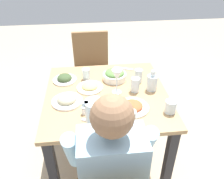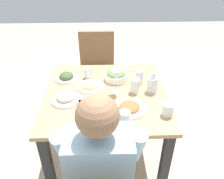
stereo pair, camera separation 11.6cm
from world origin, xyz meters
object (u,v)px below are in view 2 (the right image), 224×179
(diner_near, at_px, (101,165))
(plate_dolmas, at_px, (67,77))
(salad_bowl, at_px, (116,75))
(water_glass_far_left, at_px, (88,73))
(water_pitcher, at_px, (90,113))
(water_glass_center, at_px, (140,77))
(oil_carafe, at_px, (153,85))
(wine_glass, at_px, (117,76))
(water_glass_far_right, at_px, (168,109))
(plate_fries, at_px, (90,86))
(water_glass_near_left, at_px, (135,86))
(chair_far, at_px, (97,67))
(plate_rice_curry, at_px, (130,107))
(dining_table, at_px, (106,105))
(plate_beans, at_px, (66,98))
(salt_shaker, at_px, (81,109))
(water_glass_by_pitcher, at_px, (125,119))

(diner_near, distance_m, plate_dolmas, 0.88)
(diner_near, xyz_separation_m, salad_bowl, (0.12, 0.80, 0.11))
(water_glass_far_left, bearing_deg, water_pitcher, -85.51)
(water_pitcher, bearing_deg, salad_bowl, 71.29)
(salad_bowl, bearing_deg, water_glass_center, -16.71)
(plate_dolmas, height_order, oil_carafe, oil_carafe)
(wine_glass, height_order, oil_carafe, wine_glass)
(water_glass_far_right, height_order, water_glass_center, water_glass_center)
(oil_carafe, bearing_deg, plate_fries, 171.59)
(plate_fries, xyz_separation_m, water_glass_near_left, (0.34, -0.07, 0.04))
(chair_far, bearing_deg, wine_glass, -78.20)
(plate_rice_curry, bearing_deg, water_pitcher, -149.98)
(salad_bowl, bearing_deg, wine_glass, -92.29)
(oil_carafe, bearing_deg, dining_table, -178.35)
(water_glass_near_left, bearing_deg, diner_near, -112.60)
(water_glass_far_right, bearing_deg, water_glass_center, 108.01)
(plate_rice_curry, bearing_deg, water_glass_far_right, -15.15)
(diner_near, xyz_separation_m, plate_beans, (-0.25, 0.53, 0.09))
(dining_table, bearing_deg, salt_shaker, -127.19)
(plate_fries, bearing_deg, plate_rice_curry, -45.19)
(plate_rice_curry, bearing_deg, plate_beans, 164.59)
(diner_near, distance_m, water_glass_far_right, 0.57)
(plate_rice_curry, height_order, plate_dolmas, plate_dolmas)
(water_pitcher, bearing_deg, salt_shaker, 119.26)
(diner_near, bearing_deg, salad_bowl, 81.35)
(plate_rice_curry, height_order, water_glass_by_pitcher, water_glass_by_pitcher)
(chair_far, distance_m, plate_rice_curry, 1.07)
(water_pitcher, relative_size, plate_fries, 0.93)
(plate_fries, bearing_deg, water_glass_far_left, 99.00)
(water_glass_far_right, bearing_deg, water_glass_near_left, 123.93)
(plate_beans, bearing_deg, water_pitcher, -55.19)
(plate_beans, bearing_deg, water_glass_far_right, -15.32)
(water_pitcher, distance_m, plate_rice_curry, 0.31)
(diner_near, relative_size, oil_carafe, 7.07)
(diner_near, relative_size, water_pitcher, 6.12)
(salad_bowl, bearing_deg, salt_shaker, -121.51)
(plate_beans, xyz_separation_m, water_glass_far_left, (0.14, 0.31, 0.03))
(water_pitcher, relative_size, water_glass_far_left, 2.05)
(plate_dolmas, height_order, plate_beans, same)
(water_glass_center, bearing_deg, water_pitcher, -127.09)
(salt_shaker, bearing_deg, water_glass_near_left, 30.62)
(dining_table, height_order, oil_carafe, oil_carafe)
(water_glass_by_pitcher, relative_size, wine_glass, 0.57)
(wine_glass, bearing_deg, plate_fries, 159.14)
(salt_shaker, bearing_deg, diner_near, -70.56)
(chair_far, height_order, water_pitcher, water_pitcher)
(plate_rice_curry, height_order, salt_shaker, salt_shaker)
(water_glass_near_left, height_order, water_glass_far_left, water_glass_near_left)
(salad_bowl, distance_m, salt_shaker, 0.49)
(chair_far, height_order, plate_fries, chair_far)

